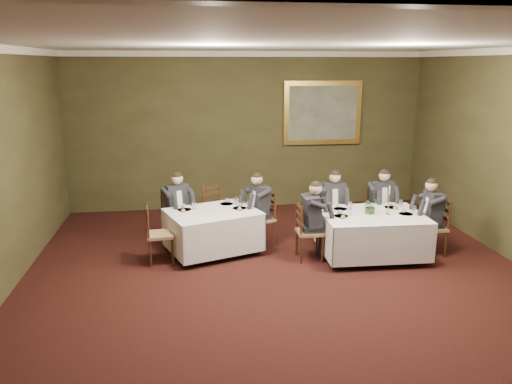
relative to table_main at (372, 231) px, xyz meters
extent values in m
plane|color=black|center=(-1.71, -1.59, -0.45)|extent=(10.00, 10.00, 0.00)
cube|color=silver|center=(-1.71, -1.59, 3.05)|extent=(8.00, 10.00, 0.10)
cube|color=#35311A|center=(-1.71, 3.41, 1.30)|extent=(8.00, 0.10, 3.50)
cube|color=white|center=(-1.71, 3.36, 2.99)|extent=(8.00, 0.10, 0.12)
cube|color=#301E0D|center=(0.00, 0.00, 0.28)|extent=(1.69, 1.29, 0.04)
cube|color=white|center=(0.00, 0.00, 0.31)|extent=(1.75, 1.35, 0.02)
cube|color=white|center=(0.00, 0.00, -0.02)|extent=(1.77, 1.37, 0.65)
cube|color=#301E0D|center=(-2.69, 0.55, 0.28)|extent=(1.71, 1.49, 0.04)
cube|color=white|center=(-2.69, 0.55, 0.31)|extent=(1.79, 1.57, 0.02)
cube|color=white|center=(-2.69, 0.55, -0.02)|extent=(1.82, 1.59, 0.65)
cube|color=#92734A|center=(-0.43, 0.89, 0.04)|extent=(0.44, 0.42, 0.05)
cube|color=#301E0D|center=(-0.43, 1.08, 0.28)|extent=(0.38, 0.03, 0.54)
cube|color=black|center=(-0.43, 0.89, 0.41)|extent=(0.42, 0.31, 0.55)
sphere|color=#DBAC89|center=(-0.43, 0.89, 0.79)|extent=(0.21, 0.21, 0.21)
cube|color=#92734A|center=(0.49, 0.86, 0.04)|extent=(0.45, 0.43, 0.05)
cube|color=#301E0D|center=(0.49, 1.05, 0.28)|extent=(0.38, 0.04, 0.54)
cube|color=black|center=(0.49, 0.86, 0.41)|extent=(0.43, 0.32, 0.55)
sphere|color=#DBAC89|center=(0.49, 0.86, 0.79)|extent=(0.22, 0.22, 0.21)
cube|color=#92734A|center=(-1.08, 0.04, 0.04)|extent=(0.42, 0.44, 0.05)
cube|color=#301E0D|center=(-1.27, 0.04, 0.28)|extent=(0.03, 0.38, 0.54)
cube|color=black|center=(-1.08, 0.04, 0.41)|extent=(0.31, 0.42, 0.55)
sphere|color=#DBAC89|center=(-1.08, 0.04, 0.79)|extent=(0.21, 0.21, 0.21)
cube|color=#92734A|center=(1.08, -0.04, 0.04)|extent=(0.44, 0.46, 0.05)
cube|color=#301E0D|center=(1.27, -0.05, 0.28)|extent=(0.05, 0.38, 0.54)
cube|color=black|center=(1.08, -0.04, 0.41)|extent=(0.33, 0.44, 0.55)
sphere|color=#DBAC89|center=(1.08, -0.04, 0.79)|extent=(0.22, 0.22, 0.21)
cube|color=#92734A|center=(-3.32, 1.14, 0.04)|extent=(0.59, 0.58, 0.05)
cube|color=#301E0D|center=(-3.41, 1.31, 0.28)|extent=(0.35, 0.21, 0.54)
cube|color=black|center=(-3.32, 1.14, 0.41)|extent=(0.52, 0.48, 0.55)
sphere|color=#DBAC89|center=(-3.32, 1.14, 0.79)|extent=(0.29, 0.29, 0.21)
cube|color=#92734A|center=(-2.55, 1.41, 0.04)|extent=(0.59, 0.59, 0.05)
cube|color=#301E0D|center=(-2.65, 1.57, 0.28)|extent=(0.34, 0.22, 0.54)
cube|color=#92734A|center=(-1.79, 0.86, 0.04)|extent=(0.54, 0.56, 0.05)
cube|color=#301E0D|center=(-1.61, 0.93, 0.28)|extent=(0.16, 0.37, 0.54)
cube|color=black|center=(-1.79, 0.86, 0.41)|extent=(0.43, 0.50, 0.55)
sphere|color=#DBAC89|center=(-1.79, 0.86, 0.79)|extent=(0.27, 0.27, 0.21)
cube|color=#92734A|center=(-3.58, 0.24, 0.04)|extent=(0.46, 0.48, 0.05)
cube|color=#301E0D|center=(-3.77, 0.22, 0.28)|extent=(0.07, 0.38, 0.54)
imported|color=#2D5926|center=(-0.04, 0.03, 0.46)|extent=(0.33, 0.30, 0.30)
cylinder|color=#B49537|center=(0.24, -0.07, 0.33)|extent=(0.08, 0.08, 0.02)
cylinder|color=#B49537|center=(0.24, -0.07, 0.51)|extent=(0.02, 0.02, 0.34)
cylinder|color=white|center=(0.24, -0.07, 0.76)|extent=(0.02, 0.02, 0.15)
cylinder|color=white|center=(-0.45, 0.38, 0.32)|extent=(0.25, 0.25, 0.01)
cylinder|color=white|center=(-0.45, 0.53, 0.35)|extent=(0.08, 0.08, 0.05)
cylinder|color=white|center=(-0.28, 0.38, 0.39)|extent=(0.06, 0.06, 0.14)
cylinder|color=white|center=(-3.17, 0.72, 0.32)|extent=(0.25, 0.25, 0.01)
cylinder|color=white|center=(-3.17, 0.87, 0.35)|extent=(0.08, 0.08, 0.05)
cylinder|color=white|center=(-3.00, 0.72, 0.39)|extent=(0.06, 0.06, 0.14)
cube|color=#E7B654|center=(0.00, 3.35, 1.70)|extent=(1.79, 0.08, 1.43)
cube|color=#4A5136|center=(0.00, 3.30, 1.70)|extent=(1.57, 0.01, 1.21)
camera|label=1|loc=(-3.10, -7.74, 2.80)|focal=35.00mm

